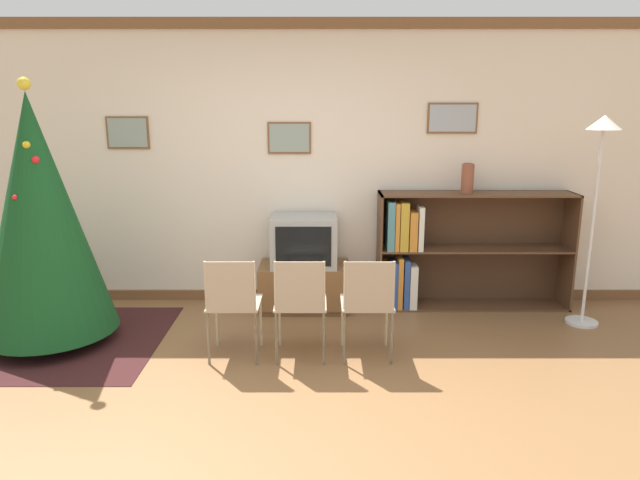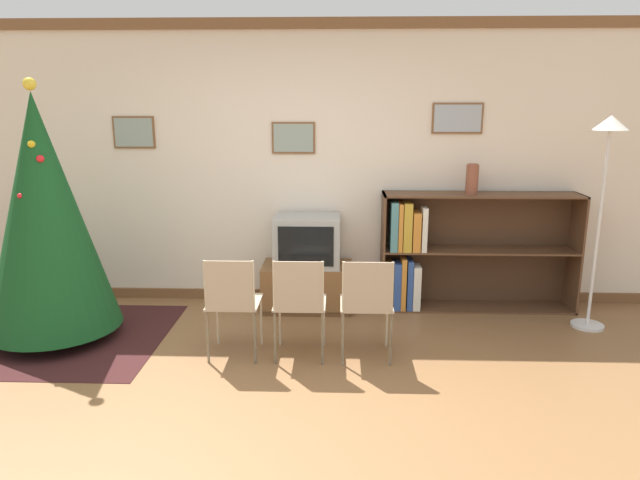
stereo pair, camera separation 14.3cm
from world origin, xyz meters
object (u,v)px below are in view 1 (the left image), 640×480
object	(u,v)px
christmas_tree	(40,216)
standing_lamp	(600,167)
folding_chair_left	(233,302)
folding_chair_center	(301,302)
bookshelf	(440,252)
tv_console	(305,287)
folding_chair_right	(368,302)
television	(305,241)
vase	(468,178)

from	to	relation	value
christmas_tree	standing_lamp	xyz separation A→B (m)	(4.60, 0.40, 0.35)
folding_chair_left	folding_chair_center	distance (m)	0.51
bookshelf	tv_console	bearing A→B (deg)	-176.64
folding_chair_left	standing_lamp	distance (m)	3.27
folding_chair_right	christmas_tree	bearing A→B (deg)	172.36
folding_chair_left	folding_chair_center	bearing A→B (deg)	0.00
television	bookshelf	size ratio (longest dim) A/B	0.33
christmas_tree	vase	distance (m)	3.70
folding_chair_center	folding_chair_right	world-z (taller)	same
folding_chair_center	television	bearing A→B (deg)	90.00
folding_chair_right	vase	distance (m)	1.74
christmas_tree	tv_console	distance (m)	2.38
bookshelf	vase	xyz separation A→B (m)	(0.22, -0.02, 0.72)
tv_console	vase	bearing A→B (deg)	1.94
tv_console	television	distance (m)	0.46
folding_chair_right	standing_lamp	xyz separation A→B (m)	(2.01, 0.75, 0.94)
tv_console	folding_chair_center	bearing A→B (deg)	-90.00
tv_console	vase	world-z (taller)	vase
folding_chair_right	folding_chair_center	bearing A→B (deg)	180.00
bookshelf	television	bearing A→B (deg)	-176.53
television	standing_lamp	distance (m)	2.66
tv_console	standing_lamp	world-z (taller)	standing_lamp
folding_chair_left	standing_lamp	size ratio (longest dim) A/B	0.44
tv_console	christmas_tree	bearing A→B (deg)	-159.46
television	standing_lamp	world-z (taller)	standing_lamp
christmas_tree	tv_console	world-z (taller)	christmas_tree
vase	bookshelf	bearing A→B (deg)	173.48
television	bookshelf	xyz separation A→B (m)	(1.30, 0.08, -0.13)
folding_chair_left	folding_chair_right	world-z (taller)	same
tv_console	folding_chair_center	xyz separation A→B (m)	(-0.00, -1.13, 0.25)
christmas_tree	television	distance (m)	2.26
tv_console	television	world-z (taller)	television
christmas_tree	bookshelf	distance (m)	3.53
tv_console	television	bearing A→B (deg)	-90.00
christmas_tree	tv_console	bearing A→B (deg)	20.54
folding_chair_left	bookshelf	xyz separation A→B (m)	(1.82, 1.20, 0.07)
tv_console	folding_chair_right	bearing A→B (deg)	-65.51
folding_chair_right	standing_lamp	distance (m)	2.34
television	christmas_tree	bearing A→B (deg)	-159.53
folding_chair_center	vase	size ratio (longest dim) A/B	2.92
television	standing_lamp	bearing A→B (deg)	-8.57
bookshelf	standing_lamp	size ratio (longest dim) A/B	1.00
folding_chair_left	vase	world-z (taller)	vase
christmas_tree	folding_chair_left	bearing A→B (deg)	-12.53
standing_lamp	television	bearing A→B (deg)	171.43
christmas_tree	vase	bearing A→B (deg)	12.99
folding_chair_right	vase	size ratio (longest dim) A/B	2.92
tv_console	television	xyz separation A→B (m)	(-0.00, -0.00, 0.46)
tv_console	folding_chair_left	bearing A→B (deg)	-114.49
television	folding_chair_left	world-z (taller)	television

